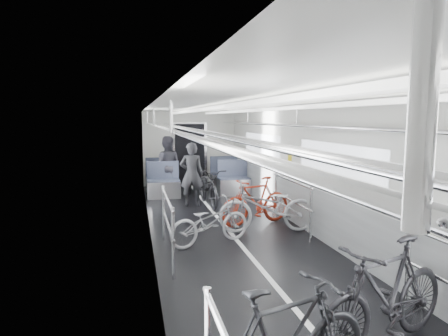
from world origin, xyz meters
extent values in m
cube|color=black|center=(0.00, 0.00, 0.00)|extent=(3.00, 14.00, 0.01)
cube|color=white|center=(0.00, 0.00, 2.40)|extent=(3.00, 14.00, 0.02)
cube|color=silver|center=(-1.50, 0.00, 1.20)|extent=(0.02, 14.00, 2.40)
cube|color=silver|center=(1.50, 0.00, 1.20)|extent=(0.02, 14.00, 2.40)
cube|color=silver|center=(0.00, 7.00, 1.20)|extent=(3.00, 0.02, 2.40)
cube|color=white|center=(0.00, 0.00, 0.01)|extent=(0.08, 13.80, 0.01)
cube|color=slate|center=(-1.47, 0.00, 0.45)|extent=(0.01, 13.90, 0.90)
cube|color=slate|center=(1.47, 0.00, 0.45)|extent=(0.01, 13.90, 0.90)
cube|color=white|center=(-1.47, 0.00, 1.40)|extent=(0.01, 10.80, 0.75)
cube|color=white|center=(1.47, 0.00, 1.40)|extent=(0.01, 10.80, 0.75)
cube|color=white|center=(-0.55, 0.00, 2.34)|extent=(0.14, 13.40, 0.05)
cube|color=white|center=(0.55, 0.00, 2.34)|extent=(0.14, 13.40, 0.05)
cube|color=black|center=(0.00, 6.94, 1.00)|extent=(0.95, 0.10, 2.00)
imported|color=#9C9DA0|center=(-0.51, 0.69, 0.40)|extent=(1.62, 1.00, 0.81)
imported|color=black|center=(0.52, -2.78, 0.53)|extent=(1.84, 1.05, 1.07)
imported|color=#9B9CA0|center=(0.71, 1.17, 0.50)|extent=(1.96, 0.85, 1.00)
imported|color=maroon|center=(0.66, 1.77, 0.49)|extent=(1.70, 0.92, 0.99)
imported|color=black|center=(0.02, 3.70, 0.48)|extent=(0.70, 1.85, 0.96)
imported|color=black|center=(-0.39, 3.80, 0.80)|extent=(0.65, 0.49, 1.60)
imported|color=#2F2E36|center=(-0.87, 5.46, 0.84)|extent=(0.94, 0.80, 1.68)
camera|label=1|loc=(-1.76, -5.94, 2.19)|focal=32.00mm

